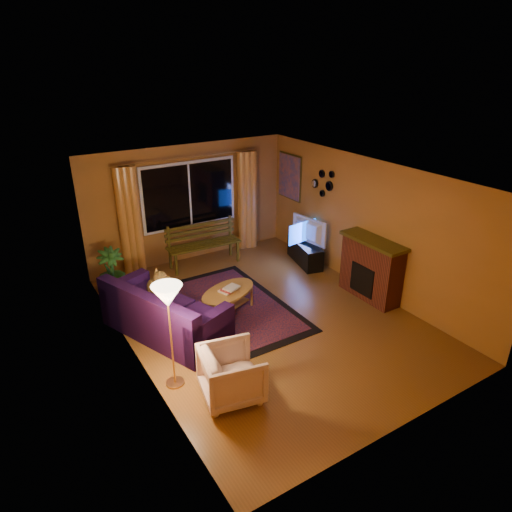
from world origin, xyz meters
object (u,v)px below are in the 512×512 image
armchair (232,372)px  coffee_table (228,301)px  floor_lamp (171,337)px  bench (205,255)px  tv_console (305,253)px  sofa (165,310)px

armchair → coffee_table: (0.99, 1.92, -0.18)m
floor_lamp → coffee_table: bearing=39.8°
coffee_table → bench: bearing=75.7°
armchair → tv_console: armchair is taller
floor_lamp → tv_console: 4.57m
sofa → bench: bearing=29.3°
coffee_table → tv_console: (2.40, 0.93, 0.02)m
floor_lamp → tv_console: size_ratio=1.40×
bench → armchair: (-1.50, -3.90, 0.16)m
floor_lamp → coffee_table: size_ratio=1.33×
armchair → floor_lamp: 0.92m
armchair → coffee_table: armchair is taller
bench → coffee_table: bearing=-101.2°
coffee_table → tv_console: size_ratio=1.05×
bench → tv_console: bearing=-26.0°
tv_console → coffee_table: bearing=-145.5°
bench → armchair: size_ratio=2.00×
sofa → coffee_table: size_ratio=1.85×
tv_console → floor_lamp: bearing=-137.3°
armchair → tv_console: bearing=-38.2°
sofa → armchair: (0.18, -1.87, -0.04)m
armchair → tv_console: 4.43m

